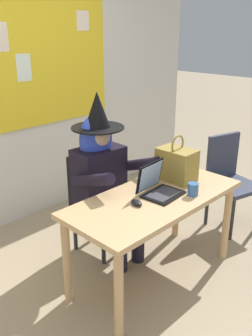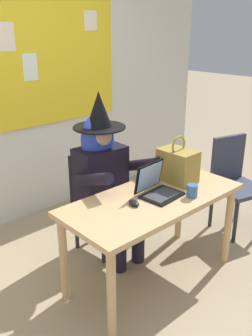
{
  "view_description": "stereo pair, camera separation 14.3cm",
  "coord_description": "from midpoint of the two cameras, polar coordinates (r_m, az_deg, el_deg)",
  "views": [
    {
      "loc": [
        -1.75,
        -1.45,
        1.9
      ],
      "look_at": [
        0.19,
        0.39,
        0.86
      ],
      "focal_mm": 39.6,
      "sensor_mm": 36.0,
      "label": 1
    },
    {
      "loc": [
        -1.65,
        -1.56,
        1.9
      ],
      "look_at": [
        0.19,
        0.39,
        0.86
      ],
      "focal_mm": 39.6,
      "sensor_mm": 36.0,
      "label": 2
    }
  ],
  "objects": [
    {
      "name": "person_costumed",
      "position": [
        3.09,
        -4.82,
        -0.3
      ],
      "size": [
        0.62,
        0.69,
        1.42
      ],
      "rotation": [
        0.0,
        0.0,
        -1.63
      ],
      "color": "black",
      "rests_on": "ground"
    },
    {
      "name": "computer_mouse",
      "position": [
        2.6,
        0.06,
        -5.38
      ],
      "size": [
        0.08,
        0.12,
        0.03
      ],
      "primitive_type": "ellipsoid",
      "rotation": [
        0.0,
        0.0,
        -0.23
      ],
      "color": "black",
      "rests_on": "desk_main"
    },
    {
      "name": "chair_at_desk",
      "position": [
        3.28,
        -6.13,
        -4.43
      ],
      "size": [
        0.45,
        0.45,
        0.88
      ],
      "rotation": [
        0.0,
        0.0,
        -1.49
      ],
      "color": "black",
      "rests_on": "ground"
    },
    {
      "name": "coffee_mug",
      "position": [
        2.76,
        8.81,
        -3.28
      ],
      "size": [
        0.08,
        0.08,
        0.09
      ],
      "primitive_type": "cylinder",
      "color": "#336099",
      "rests_on": "desk_main"
    },
    {
      "name": "wall_back_bulletin",
      "position": [
        3.71,
        -19.03,
        11.67
      ],
      "size": [
        5.29,
        1.84,
        2.69
      ],
      "color": "silver",
      "rests_on": "ground"
    },
    {
      "name": "ground_plane",
      "position": [
        2.96,
        1.62,
        -18.75
      ],
      "size": [
        24.0,
        24.0,
        0.0
      ],
      "primitive_type": "plane",
      "color": "tan"
    },
    {
      "name": "chair_extra_corner",
      "position": [
        3.73,
        14.52,
        -1.27
      ],
      "size": [
        0.52,
        0.52,
        0.92
      ],
      "rotation": [
        0.0,
        0.0,
        4.43
      ],
      "color": "#2D3347",
      "rests_on": "ground"
    },
    {
      "name": "handbag",
      "position": [
        2.99,
        6.44,
        0.59
      ],
      "size": [
        0.2,
        0.3,
        0.38
      ],
      "rotation": [
        0.0,
        0.0,
        -0.07
      ],
      "color": "olive",
      "rests_on": "desk_main"
    },
    {
      "name": "desk_main",
      "position": [
        2.78,
        2.96,
        -6.14
      ],
      "size": [
        1.41,
        0.66,
        0.72
      ],
      "rotation": [
        0.0,
        0.0,
        -0.01
      ],
      "color": "tan",
      "rests_on": "ground"
    },
    {
      "name": "laptop",
      "position": [
        2.76,
        3.48,
        -2.98
      ],
      "size": [
        0.31,
        0.28,
        0.23
      ],
      "rotation": [
        0.0,
        0.0,
        0.07
      ],
      "color": "black",
      "rests_on": "desk_main"
    }
  ]
}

